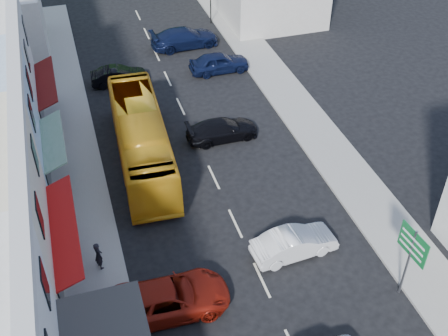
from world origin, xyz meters
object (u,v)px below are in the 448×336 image
(car_white, at_px, (294,243))
(pedestrian_left, at_px, (98,254))
(direction_sign, at_px, (408,263))
(car_red, at_px, (169,299))
(bus, at_px, (141,140))

(car_white, height_order, pedestrian_left, pedestrian_left)
(car_white, height_order, direction_sign, direction_sign)
(direction_sign, bearing_deg, car_red, 162.74)
(car_red, bearing_deg, car_white, -75.64)
(bus, relative_size, car_white, 2.64)
(direction_sign, bearing_deg, pedestrian_left, 151.79)
(car_red, bearing_deg, bus, -3.13)
(bus, height_order, direction_sign, direction_sign)
(car_red, xyz_separation_m, pedestrian_left, (-2.65, 3.30, 0.30))
(car_white, relative_size, pedestrian_left, 2.59)
(pedestrian_left, distance_m, direction_sign, 14.11)
(pedestrian_left, bearing_deg, bus, -45.56)
(car_white, xyz_separation_m, car_red, (-6.58, -1.48, 0.00))
(car_white, distance_m, car_red, 6.74)
(bus, distance_m, car_red, 11.16)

